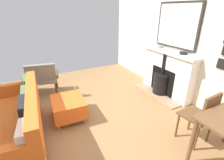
{
  "coord_description": "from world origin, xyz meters",
  "views": [
    {
      "loc": [
        0.49,
        2.39,
        1.88
      ],
      "look_at": [
        -0.64,
        0.23,
        0.82
      ],
      "focal_mm": 26.19,
      "sensor_mm": 36.0,
      "label": 1
    }
  ],
  "objects_px": {
    "fireplace": "(166,75)",
    "mantel_bowl_far": "(183,53)",
    "ottoman": "(68,106)",
    "dining_chair_near_fireplace": "(202,115)",
    "mantel_bowl_near": "(159,47)",
    "sofa": "(18,123)",
    "armchair_accent": "(43,77)"
  },
  "relations": [
    {
      "from": "mantel_bowl_far",
      "to": "sofa",
      "type": "xyz_separation_m",
      "value": [
        3.11,
        -0.14,
        -0.69
      ]
    },
    {
      "from": "ottoman",
      "to": "armchair_accent",
      "type": "bearing_deg",
      "value": -75.94
    },
    {
      "from": "fireplace",
      "to": "dining_chair_near_fireplace",
      "type": "height_order",
      "value": "fireplace"
    },
    {
      "from": "mantel_bowl_near",
      "to": "dining_chair_near_fireplace",
      "type": "bearing_deg",
      "value": 66.71
    },
    {
      "from": "mantel_bowl_near",
      "to": "mantel_bowl_far",
      "type": "distance_m",
      "value": 0.7
    },
    {
      "from": "ottoman",
      "to": "mantel_bowl_near",
      "type": "bearing_deg",
      "value": -173.45
    },
    {
      "from": "fireplace",
      "to": "mantel_bowl_far",
      "type": "relative_size",
      "value": 9.35
    },
    {
      "from": "mantel_bowl_far",
      "to": "armchair_accent",
      "type": "bearing_deg",
      "value": -30.77
    },
    {
      "from": "ottoman",
      "to": "armchair_accent",
      "type": "height_order",
      "value": "armchair_accent"
    },
    {
      "from": "sofa",
      "to": "ottoman",
      "type": "xyz_separation_m",
      "value": [
        -0.8,
        -0.3,
        -0.14
      ]
    },
    {
      "from": "mantel_bowl_near",
      "to": "armchair_accent",
      "type": "xyz_separation_m",
      "value": [
        2.59,
        -0.84,
        -0.59
      ]
    },
    {
      "from": "ottoman",
      "to": "dining_chair_near_fireplace",
      "type": "height_order",
      "value": "dining_chair_near_fireplace"
    },
    {
      "from": "fireplace",
      "to": "dining_chair_near_fireplace",
      "type": "relative_size",
      "value": 1.69
    },
    {
      "from": "sofa",
      "to": "dining_chair_near_fireplace",
      "type": "distance_m",
      "value": 2.65
    },
    {
      "from": "mantel_bowl_near",
      "to": "mantel_bowl_far",
      "type": "height_order",
      "value": "mantel_bowl_near"
    },
    {
      "from": "mantel_bowl_far",
      "to": "armchair_accent",
      "type": "distance_m",
      "value": 3.07
    },
    {
      "from": "fireplace",
      "to": "dining_chair_near_fireplace",
      "type": "distance_m",
      "value": 1.62
    },
    {
      "from": "fireplace",
      "to": "mantel_bowl_near",
      "type": "height_order",
      "value": "mantel_bowl_near"
    },
    {
      "from": "sofa",
      "to": "dining_chair_near_fireplace",
      "type": "bearing_deg",
      "value": 152.09
    },
    {
      "from": "mantel_bowl_far",
      "to": "mantel_bowl_near",
      "type": "bearing_deg",
      "value": -90.0
    },
    {
      "from": "fireplace",
      "to": "ottoman",
      "type": "bearing_deg",
      "value": -2.24
    },
    {
      "from": "mantel_bowl_near",
      "to": "dining_chair_near_fireplace",
      "type": "relative_size",
      "value": 0.18
    },
    {
      "from": "ottoman",
      "to": "dining_chair_near_fireplace",
      "type": "relative_size",
      "value": 0.81
    },
    {
      "from": "ottoman",
      "to": "mantel_bowl_far",
      "type": "bearing_deg",
      "value": 169.36
    },
    {
      "from": "armchair_accent",
      "to": "ottoman",
      "type": "bearing_deg",
      "value": 104.06
    },
    {
      "from": "mantel_bowl_far",
      "to": "ottoman",
      "type": "height_order",
      "value": "mantel_bowl_far"
    },
    {
      "from": "dining_chair_near_fireplace",
      "to": "mantel_bowl_near",
      "type": "bearing_deg",
      "value": -113.29
    },
    {
      "from": "sofa",
      "to": "armchair_accent",
      "type": "distance_m",
      "value": 1.5
    },
    {
      "from": "mantel_bowl_near",
      "to": "sofa",
      "type": "xyz_separation_m",
      "value": [
        3.11,
        0.56,
        -0.69
      ]
    },
    {
      "from": "sofa",
      "to": "dining_chair_near_fireplace",
      "type": "height_order",
      "value": "dining_chair_near_fireplace"
    },
    {
      "from": "sofa",
      "to": "dining_chair_near_fireplace",
      "type": "xyz_separation_m",
      "value": [
        -2.34,
        1.24,
        0.14
      ]
    },
    {
      "from": "mantel_bowl_far",
      "to": "sofa",
      "type": "distance_m",
      "value": 3.19
    }
  ]
}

